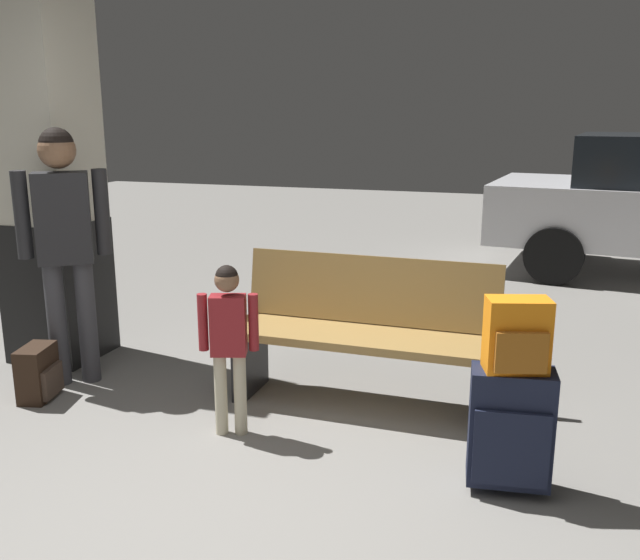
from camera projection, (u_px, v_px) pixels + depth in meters
ground_plane at (386, 305)px, 6.58m from camera, size 18.00×18.00×0.10m
structural_pillar at (48, 164)px, 4.79m from camera, size 0.57×0.57×2.81m
bench at (363, 334)px, 4.19m from camera, size 1.61×0.54×0.89m
suitcase at (510, 428)px, 3.22m from camera, size 0.40×0.27×0.60m
backpack_bright at (517, 336)px, 3.11m from camera, size 0.31×0.25×0.34m
child at (228, 332)px, 3.73m from camera, size 0.31×0.19×0.97m
adult at (64, 230)px, 4.37m from camera, size 0.48×0.36×1.66m
backpack_dark_floor at (38, 373)px, 4.30m from camera, size 0.24×0.31×0.34m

